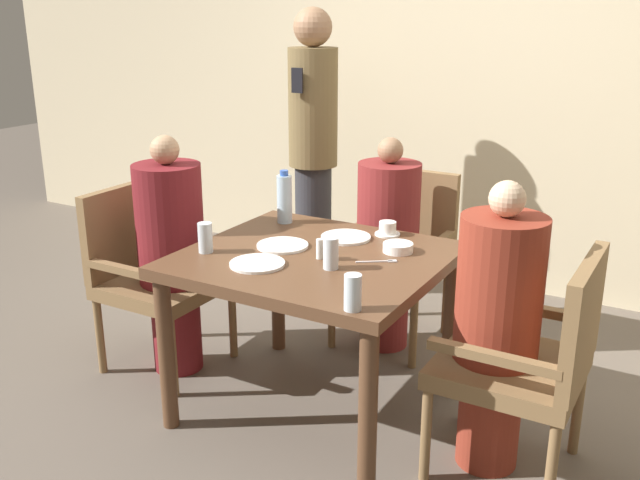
{
  "coord_description": "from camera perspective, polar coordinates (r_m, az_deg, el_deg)",
  "views": [
    {
      "loc": [
        1.43,
        -2.45,
        1.73
      ],
      "look_at": [
        0.0,
        0.05,
        0.79
      ],
      "focal_mm": 40.0,
      "sensor_mm": 36.0,
      "label": 1
    }
  ],
  "objects": [
    {
      "name": "chair_right_side",
      "position": [
        2.78,
        16.59,
        -8.87
      ],
      "size": [
        0.53,
        0.53,
        0.9
      ],
      "color": "brown",
      "rests_on": "ground_plane"
    },
    {
      "name": "diner_in_right_chair",
      "position": [
        2.77,
        13.94,
        -6.67
      ],
      "size": [
        0.32,
        0.32,
        1.15
      ],
      "color": "maroon",
      "rests_on": "ground_plane"
    },
    {
      "name": "standing_host",
      "position": [
        4.33,
        -0.55,
        7.53
      ],
      "size": [
        0.29,
        0.33,
        1.73
      ],
      "color": "#2D2D33",
      "rests_on": "ground_plane"
    },
    {
      "name": "water_bottle",
      "position": [
        3.42,
        -2.86,
        3.35
      ],
      "size": [
        0.07,
        0.07,
        0.26
      ],
      "color": "silver",
      "rests_on": "dining_table"
    },
    {
      "name": "plate_main_left",
      "position": [
        3.1,
        -3.02,
        -0.44
      ],
      "size": [
        0.22,
        0.22,
        0.01
      ],
      "color": "white",
      "rests_on": "dining_table"
    },
    {
      "name": "glass_tall_mid",
      "position": [
        2.82,
        0.87,
        -1.07
      ],
      "size": [
        0.06,
        0.06,
        0.13
      ],
      "color": "silver",
      "rests_on": "dining_table"
    },
    {
      "name": "ground_plane",
      "position": [
        3.32,
        -0.43,
        -13.28
      ],
      "size": [
        16.0,
        16.0,
        0.0
      ],
      "primitive_type": "plane",
      "color": "#60564C"
    },
    {
      "name": "chair_left_side",
      "position": [
        3.61,
        -13.34,
        -2.24
      ],
      "size": [
        0.53,
        0.53,
        0.9
      ],
      "color": "brown",
      "rests_on": "ground_plane"
    },
    {
      "name": "diner_in_far_chair",
      "position": [
        3.69,
        5.43,
        -0.18
      ],
      "size": [
        0.32,
        0.32,
        1.12
      ],
      "color": "maroon",
      "rests_on": "ground_plane"
    },
    {
      "name": "plate_main_right",
      "position": [
        2.89,
        -5.05,
        -1.9
      ],
      "size": [
        0.22,
        0.22,
        0.01
      ],
      "color": "white",
      "rests_on": "dining_table"
    },
    {
      "name": "plate_dessert_center",
      "position": [
        3.21,
        2.08,
        0.23
      ],
      "size": [
        0.22,
        0.22,
        0.01
      ],
      "color": "white",
      "rests_on": "dining_table"
    },
    {
      "name": "teacup_with_saucer",
      "position": [
        3.26,
        5.42,
        0.88
      ],
      "size": [
        0.12,
        0.12,
        0.06
      ],
      "color": "white",
      "rests_on": "dining_table"
    },
    {
      "name": "glass_tall_near",
      "position": [
        2.44,
        2.64,
        -4.21
      ],
      "size": [
        0.06,
        0.06,
        0.13
      ],
      "color": "silver",
      "rests_on": "dining_table"
    },
    {
      "name": "fork_beside_plate",
      "position": [
        2.92,
        4.91,
        -1.72
      ],
      "size": [
        0.15,
        0.11,
        0.0
      ],
      "color": "silver",
      "rests_on": "dining_table"
    },
    {
      "name": "diner_in_left_chair",
      "position": [
        3.49,
        -11.77,
        -1.07
      ],
      "size": [
        0.32,
        0.32,
        1.18
      ],
      "color": "maroon",
      "rests_on": "ground_plane"
    },
    {
      "name": "glass_tall_far",
      "position": [
        3.05,
        -9.17,
        0.19
      ],
      "size": [
        0.06,
        0.06,
        0.13
      ],
      "color": "silver",
      "rests_on": "dining_table"
    },
    {
      "name": "pepper_shaker",
      "position": [
        2.92,
        0.63,
        -0.88
      ],
      "size": [
        0.03,
        0.03,
        0.08
      ],
      "color": "#4C3D2D",
      "rests_on": "dining_table"
    },
    {
      "name": "wall_back",
      "position": [
        4.6,
        11.97,
        13.64
      ],
      "size": [
        8.0,
        0.06,
        2.8
      ],
      "color": "beige",
      "rests_on": "ground_plane"
    },
    {
      "name": "salt_shaker",
      "position": [
        2.94,
        -0.04,
        -0.72
      ],
      "size": [
        0.03,
        0.03,
        0.08
      ],
      "color": "white",
      "rests_on": "dining_table"
    },
    {
      "name": "chair_far_side",
      "position": [
        3.83,
        6.26,
        -0.67
      ],
      "size": [
        0.53,
        0.53,
        0.9
      ],
      "color": "brown",
      "rests_on": "ground_plane"
    },
    {
      "name": "bowl_small",
      "position": [
        3.04,
        6.25,
        -0.6
      ],
      "size": [
        0.13,
        0.13,
        0.04
      ],
      "color": "white",
      "rests_on": "dining_table"
    },
    {
      "name": "dining_table",
      "position": [
        3.04,
        -0.46,
        -2.96
      ],
      "size": [
        1.06,
        0.98,
        0.74
      ],
      "color": "brown",
      "rests_on": "ground_plane"
    }
  ]
}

